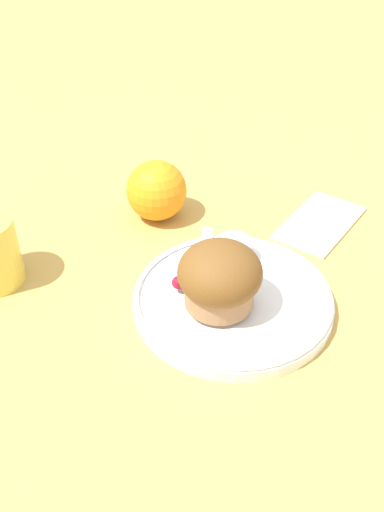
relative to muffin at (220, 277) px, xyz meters
name	(u,v)px	position (x,y,z in m)	size (l,w,h in m)	color
ground_plane	(223,289)	(0.04, 0.02, -0.06)	(3.00, 3.00, 0.00)	tan
plate	(233,299)	(0.02, 0.00, -0.05)	(0.23, 0.23, 0.02)	white
muffin	(220,277)	(0.00, 0.00, 0.00)	(0.09, 0.09, 0.08)	#9E7047
cream_ramekin	(234,247)	(0.08, 0.03, -0.02)	(0.05, 0.05, 0.02)	silver
berry_pair	(182,279)	(0.00, 0.05, -0.03)	(0.03, 0.02, 0.02)	maroon
butter_knife	(207,267)	(0.04, 0.04, -0.03)	(0.15, 0.10, 0.00)	#B7B7BC
orange_fruit	(157,191)	(0.12, 0.18, -0.01)	(0.08, 0.08, 0.08)	orange
folded_napkin	(320,222)	(0.24, -0.01, -0.05)	(0.15, 0.08, 0.01)	beige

